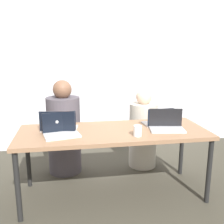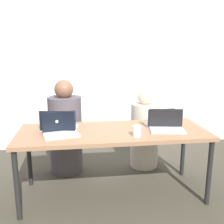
% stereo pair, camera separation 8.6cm
% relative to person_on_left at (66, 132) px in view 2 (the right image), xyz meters
% --- Properties ---
extents(ground_plane, '(12.00, 12.00, 0.00)m').
position_rel_person_on_left_xyz_m(ground_plane, '(0.52, -0.66, -0.53)').
color(ground_plane, '#3A372C').
extents(back_wall, '(5.10, 0.10, 2.46)m').
position_rel_person_on_left_xyz_m(back_wall, '(0.52, 0.91, 0.70)').
color(back_wall, silver).
rests_on(back_wall, ground).
extents(desk, '(1.96, 0.76, 0.73)m').
position_rel_person_on_left_xyz_m(desk, '(0.52, -0.66, 0.14)').
color(desk, '#8B6549').
rests_on(desk, ground).
extents(person_on_left, '(0.52, 0.52, 1.19)m').
position_rel_person_on_left_xyz_m(person_on_left, '(0.00, 0.00, 0.00)').
color(person_on_left, '#48424A').
rests_on(person_on_left, ground).
extents(person_on_right, '(0.45, 0.45, 1.06)m').
position_rel_person_on_left_xyz_m(person_on_right, '(1.04, -0.00, -0.06)').
color(person_on_right, '#B7B1A3').
rests_on(person_on_right, ground).
extents(laptop_front_left, '(0.38, 0.29, 0.22)m').
position_rel_person_on_left_xyz_m(laptop_front_left, '(-0.01, -0.73, 0.25)').
color(laptop_front_left, silver).
rests_on(laptop_front_left, desk).
extents(laptop_back_left, '(0.39, 0.29, 0.22)m').
position_rel_person_on_left_xyz_m(laptop_back_left, '(-0.04, -0.57, 0.25)').
color(laptop_back_left, silver).
rests_on(laptop_back_left, desk).
extents(laptop_back_right, '(0.32, 0.25, 0.20)m').
position_rel_person_on_left_xyz_m(laptop_back_right, '(1.05, -0.55, 0.24)').
color(laptop_back_right, '#B1B1B9').
rests_on(laptop_back_right, desk).
extents(laptop_front_right, '(0.38, 0.27, 0.21)m').
position_rel_person_on_left_xyz_m(laptop_front_right, '(1.08, -0.72, 0.25)').
color(laptop_front_right, '#B3B5BC').
rests_on(laptop_front_right, desk).
extents(water_glass_right, '(0.08, 0.08, 0.11)m').
position_rel_person_on_left_xyz_m(water_glass_right, '(0.72, -0.89, 0.25)').
color(water_glass_right, white).
rests_on(water_glass_right, desk).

